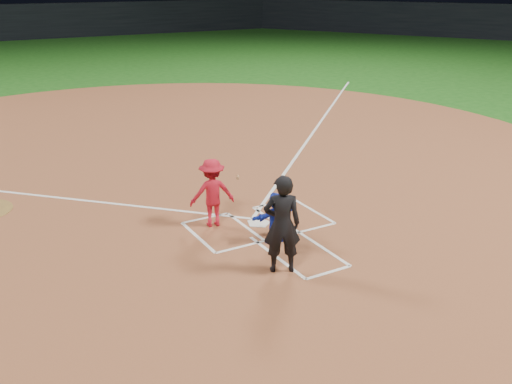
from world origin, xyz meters
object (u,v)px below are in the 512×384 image
batter_at_plate (212,193)px  umpire (282,224)px  home_plate (259,223)px  catcher (276,218)px

batter_at_plate → umpire: bearing=-85.4°
umpire → home_plate: bearing=-83.9°
home_plate → batter_at_plate: (-0.98, 0.46, 0.81)m
catcher → umpire: size_ratio=0.58×
catcher → umpire: 1.38m
catcher → batter_at_plate: bearing=-66.6°
catcher → umpire: (-0.58, -1.18, 0.43)m
batter_at_plate → home_plate: bearing=-25.1°
home_plate → batter_at_plate: bearing=-25.1°
home_plate → batter_at_plate: size_ratio=0.37×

